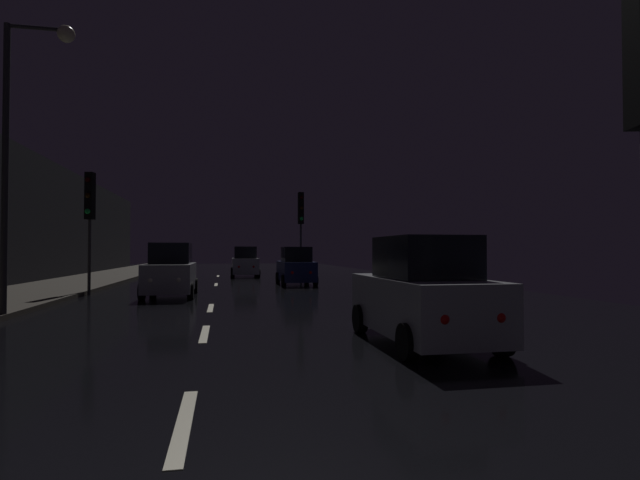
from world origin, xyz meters
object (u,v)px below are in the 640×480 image
Objects in this scene: car_parked_right_far at (296,267)px; car_parked_right_near at (422,294)px; traffic_light_far_left at (90,206)px; car_distant_taillights at (245,263)px; car_approaching_headlights at (171,272)px; traffic_light_far_right at (301,216)px; streetlamp_overhead at (25,123)px.

car_parked_right_far is 0.97× the size of car_parked_right_near.
traffic_light_far_left is 14.71m from car_distant_taillights.
car_distant_taillights is at bearing 166.20° from car_approaching_headlights.
traffic_light_far_left is at bearing -56.77° from traffic_light_far_right.
car_approaching_headlights is (3.03, 5.98, -4.10)m from streetlamp_overhead.
traffic_light_far_left is at bearing 91.94° from streetlamp_overhead.
streetlamp_overhead is 21.43m from car_distant_taillights.
traffic_light_far_right is 6.58m from car_distant_taillights.
traffic_light_far_right reaches higher than traffic_light_far_left.
traffic_light_far_right is 4.60m from car_parked_right_far.
traffic_light_far_left is at bearing -110.33° from car_approaching_headlights.
car_parked_right_near is at bearing -29.60° from streetlamp_overhead.
car_approaching_headlights is 12.37m from car_parked_right_near.
streetlamp_overhead is at bearing 142.85° from car_parked_right_far.
car_approaching_headlights reaches higher than car_distant_taillights.
traffic_light_far_right is 20.20m from car_parked_right_near.
car_parked_right_near is at bearing -7.54° from traffic_light_far_right.
car_parked_right_near is at bearing 180.00° from car_parked_right_far.
streetlamp_overhead is 10.89m from car_parked_right_near.
car_distant_taillights is at bearing 5.23° from car_parked_right_near.
traffic_light_far_right reaches higher than car_parked_right_far.
streetlamp_overhead reaches higher than car_approaching_headlights.
car_distant_taillights is (6.72, 12.82, -2.64)m from traffic_light_far_left.
car_distant_taillights reaches higher than car_parked_right_far.
car_distant_taillights reaches higher than car_parked_right_near.
car_approaching_headlights is 1.01× the size of car_distant_taillights.
car_distant_taillights is at bearing 72.06° from streetlamp_overhead.
traffic_light_far_left is 10.36m from car_parked_right_far.
traffic_light_far_left is 4.37m from car_approaching_headlights.
traffic_light_far_right is at bearing -13.18° from car_parked_right_far.
car_parked_right_far is at bearing -18.42° from traffic_light_far_right.
traffic_light_far_right is 1.35× the size of car_parked_right_far.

